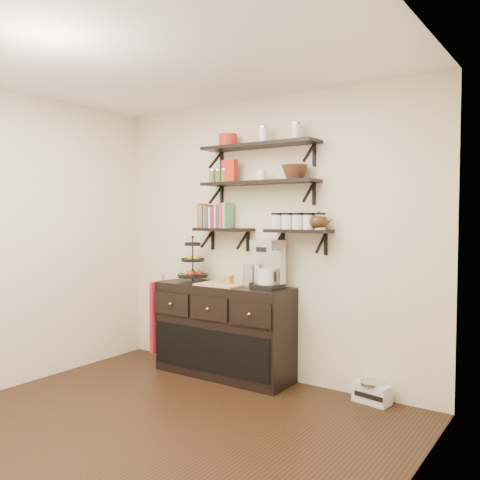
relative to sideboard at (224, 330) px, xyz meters
name	(u,v)px	position (x,y,z in m)	size (l,w,h in m)	color
floor	(135,440)	(0.34, -1.51, -0.45)	(3.50, 3.50, 0.00)	black
ceiling	(130,49)	(0.34, -1.51, 2.25)	(3.50, 3.50, 0.02)	white
back_wall	(266,239)	(0.34, 0.24, 0.90)	(3.50, 0.02, 2.70)	silver
right_wall	(382,262)	(2.09, -1.51, 0.90)	(0.02, 3.50, 2.70)	silver
shelf_top	(259,146)	(0.34, 0.10, 1.78)	(1.20, 0.27, 0.23)	black
shelf_mid	(259,183)	(0.34, 0.10, 1.43)	(1.20, 0.27, 0.23)	black
shelf_low_left	(224,230)	(-0.08, 0.12, 0.98)	(0.60, 0.25, 0.23)	black
shelf_low_right	(299,232)	(0.76, 0.12, 0.98)	(0.60, 0.25, 0.23)	black
cookbooks	(217,217)	(-0.17, 0.12, 1.11)	(0.36, 0.15, 0.26)	#BE4B28
glass_canisters	(298,222)	(0.75, 0.12, 1.06)	(0.54, 0.10, 0.13)	silver
sideboard	(224,330)	(0.00, 0.00, 0.00)	(1.40, 0.50, 0.92)	black
fruit_stand	(193,267)	(-0.39, 0.00, 0.60)	(0.30, 0.30, 0.45)	black
candle	(228,279)	(0.06, 0.00, 0.50)	(0.08, 0.08, 0.08)	#9E6124
coffee_maker	(269,265)	(0.50, 0.03, 0.66)	(0.27, 0.26, 0.45)	black
thermal_carafe	(249,276)	(0.31, -0.02, 0.56)	(0.11, 0.11, 0.22)	silver
apron	(162,316)	(-0.73, -0.10, 0.07)	(0.04, 0.32, 0.74)	maroon
radio	(372,392)	(1.46, 0.12, -0.36)	(0.32, 0.23, 0.18)	silver
recipe_box	(230,171)	(0.00, 0.10, 1.56)	(0.16, 0.06, 0.22)	#AB2513
walnut_bowl	(295,172)	(0.72, 0.10, 1.51)	(0.24, 0.24, 0.13)	black
ramekins	(261,176)	(0.37, 0.10, 1.50)	(0.09, 0.09, 0.10)	white
teapot	(319,220)	(0.96, 0.12, 1.08)	(0.22, 0.16, 0.16)	#362110
red_pot	(228,140)	(-0.02, 0.10, 1.86)	(0.18, 0.18, 0.12)	#AB2513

